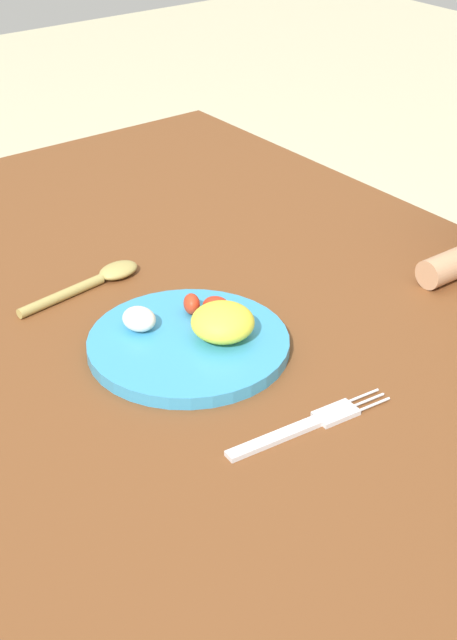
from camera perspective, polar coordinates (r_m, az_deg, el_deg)
dining_table at (r=1.26m, az=-3.19°, el=-1.22°), size 1.22×0.95×0.68m
plate at (r=1.11m, az=-2.17°, el=-1.11°), size 0.25×0.25×0.06m
fork at (r=1.00m, az=4.83°, el=-6.52°), size 0.04×0.21×0.01m
spoon at (r=1.27m, az=-8.12°, el=2.49°), size 0.05×0.20×0.02m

